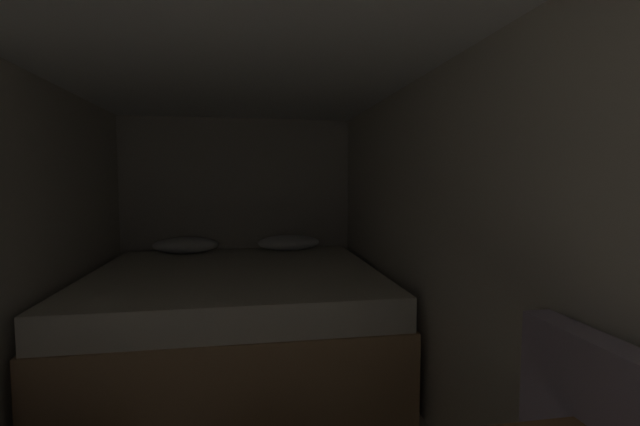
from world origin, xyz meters
TOP-DOWN VIEW (x-y plane):
  - wall_back at (0.00, 3.98)m, footprint 2.33×0.05m
  - wall_right at (1.14, 1.64)m, footprint 0.05×4.62m
  - ceiling_slab at (0.00, 1.64)m, footprint 2.33×4.62m
  - bed at (0.00, 2.91)m, footprint 2.11×2.01m

SIDE VIEW (x-z plane):
  - bed at x=0.00m, z-range -0.07..0.83m
  - wall_back at x=0.00m, z-range 0.00..2.03m
  - wall_right at x=1.14m, z-range 0.00..2.03m
  - ceiling_slab at x=0.00m, z-range 2.03..2.08m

